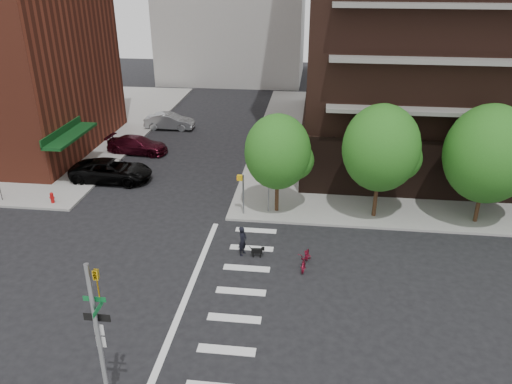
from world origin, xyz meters
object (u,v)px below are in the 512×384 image
at_px(scooter, 306,258).
at_px(dog_walker, 243,241).
at_px(parked_car_black, 111,171).
at_px(parked_car_silver, 170,121).
at_px(traffic_signal, 102,353).
at_px(fire_hydrant, 52,197).
at_px(parked_car_maroon, 137,145).

distance_m(scooter, dog_walker, 3.50).
bearing_deg(scooter, parked_car_black, 154.07).
distance_m(parked_car_silver, dog_walker, 23.28).
bearing_deg(traffic_signal, fire_hydrant, 123.26).
height_order(parked_car_maroon, parked_car_silver, parked_car_silver).
bearing_deg(traffic_signal, parked_car_black, 111.49).
height_order(parked_car_black, dog_walker, dog_walker).
bearing_deg(parked_car_maroon, dog_walker, -139.20).
xyz_separation_m(traffic_signal, dog_walker, (3.08, 10.83, -1.87)).
bearing_deg(dog_walker, scooter, -85.45).
xyz_separation_m(scooter, dog_walker, (-3.39, 0.80, 0.33)).
height_order(fire_hydrant, parked_car_black, parked_car_black).
bearing_deg(parked_car_silver, parked_car_maroon, 172.18).
relative_size(traffic_signal, fire_hydrant, 8.20).
bearing_deg(parked_car_maroon, scooter, -133.04).
xyz_separation_m(traffic_signal, parked_car_black, (-7.67, 19.48, -1.91)).
distance_m(parked_car_maroon, parked_car_silver, 6.70).
xyz_separation_m(traffic_signal, parked_car_maroon, (-7.73, 25.21, -1.98)).
relative_size(parked_car_black, scooter, 2.99).
height_order(traffic_signal, dog_walker, traffic_signal).
height_order(traffic_signal, scooter, traffic_signal).
xyz_separation_m(fire_hydrant, parked_car_black, (2.36, 4.19, 0.24)).
height_order(scooter, dog_walker, dog_walker).
bearing_deg(traffic_signal, scooter, 57.17).
xyz_separation_m(traffic_signal, parked_car_silver, (-6.92, 31.85, -1.95)).
bearing_deg(parked_car_silver, fire_hydrant, 168.48).
bearing_deg(scooter, fire_hydrant, 170.14).
relative_size(fire_hydrant, parked_car_silver, 0.16).
bearing_deg(dog_walker, parked_car_silver, 43.29).
height_order(traffic_signal, parked_car_maroon, traffic_signal).
bearing_deg(traffic_signal, parked_car_maroon, 107.05).
bearing_deg(parked_car_black, parked_car_maroon, 0.39).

